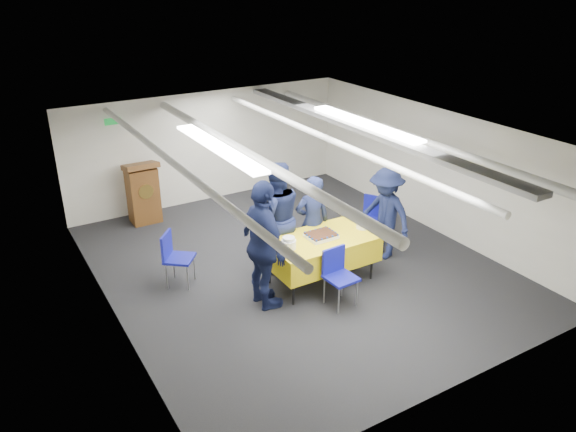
% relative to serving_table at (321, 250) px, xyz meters
% --- Properties ---
extents(ground, '(7.00, 7.00, 0.00)m').
position_rel_serving_table_xyz_m(ground, '(-0.08, 0.63, -0.56)').
color(ground, black).
rests_on(ground, ground).
extents(room_shell, '(6.00, 7.00, 2.30)m').
position_rel_serving_table_xyz_m(room_shell, '(0.01, 1.04, 1.25)').
color(room_shell, silver).
rests_on(room_shell, ground).
extents(serving_table, '(1.70, 0.96, 0.77)m').
position_rel_serving_table_xyz_m(serving_table, '(0.00, 0.00, 0.00)').
color(serving_table, black).
rests_on(serving_table, ground).
extents(sheet_cake, '(0.46, 0.36, 0.08)m').
position_rel_serving_table_xyz_m(sheet_cake, '(-0.01, -0.00, 0.25)').
color(sheet_cake, white).
rests_on(sheet_cake, serving_table).
extents(plate_stack_left, '(0.22, 0.22, 0.18)m').
position_rel_serving_table_xyz_m(plate_stack_left, '(-0.63, -0.05, 0.30)').
color(plate_stack_left, white).
rests_on(plate_stack_left, serving_table).
extents(plate_stack_right, '(0.20, 0.20, 0.17)m').
position_rel_serving_table_xyz_m(plate_stack_right, '(0.75, -0.05, 0.29)').
color(plate_stack_right, white).
rests_on(plate_stack_right, serving_table).
extents(podium, '(0.62, 0.53, 1.25)m').
position_rel_serving_table_xyz_m(podium, '(-1.68, 3.67, 0.05)').
color(podium, brown).
rests_on(podium, ground).
extents(chair_near, '(0.45, 0.45, 0.87)m').
position_rel_serving_table_xyz_m(chair_near, '(-0.14, -0.64, -0.03)').
color(chair_near, gray).
rests_on(chair_near, ground).
extents(chair_right, '(0.58, 0.58, 0.87)m').
position_rel_serving_table_xyz_m(chair_right, '(1.55, 0.68, -0.03)').
color(chair_right, gray).
rests_on(chair_right, ground).
extents(chair_left, '(0.59, 0.59, 0.87)m').
position_rel_serving_table_xyz_m(chair_left, '(-2.01, 1.11, -0.03)').
color(chair_left, gray).
rests_on(chair_left, ground).
extents(sailor_a, '(0.66, 0.51, 1.59)m').
position_rel_serving_table_xyz_m(sailor_a, '(0.16, 0.51, 0.23)').
color(sailor_a, '#0E1433').
rests_on(sailor_a, ground).
extents(sailor_b, '(1.03, 0.87, 1.87)m').
position_rel_serving_table_xyz_m(sailor_b, '(-0.42, 0.70, 0.37)').
color(sailor_b, '#0E1433').
rests_on(sailor_b, ground).
extents(sailor_c, '(0.52, 1.16, 1.95)m').
position_rel_serving_table_xyz_m(sailor_c, '(-1.10, -0.15, 0.42)').
color(sailor_c, '#0E1433').
rests_on(sailor_c, ground).
extents(sailor_d, '(0.77, 1.12, 1.59)m').
position_rel_serving_table_xyz_m(sailor_d, '(1.39, 0.17, 0.24)').
color(sailor_d, '#0E1433').
rests_on(sailor_d, ground).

